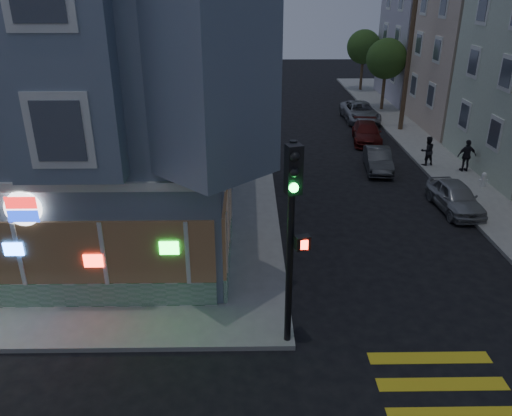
{
  "coord_description": "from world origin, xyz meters",
  "views": [
    {
      "loc": [
        1.78,
        -8.65,
        8.96
      ],
      "look_at": [
        2.01,
        6.49,
        2.2
      ],
      "focal_mm": 35.0,
      "sensor_mm": 36.0,
      "label": 1
    }
  ],
  "objects_px": {
    "street_tree_near": "(386,59)",
    "street_tree_far": "(364,47)",
    "pedestrian_b": "(467,156)",
    "fire_hydrant": "(484,179)",
    "utility_pole": "(409,58)",
    "parked_car_d": "(360,112)",
    "pedestrian_a": "(427,151)",
    "parked_car_a": "(455,197)",
    "parked_car_c": "(367,133)",
    "parked_car_b": "(378,160)",
    "traffic_signal": "(293,215)"
  },
  "relations": [
    {
      "from": "street_tree_near",
      "to": "street_tree_far",
      "type": "bearing_deg",
      "value": 90.0
    },
    {
      "from": "pedestrian_b",
      "to": "fire_hydrant",
      "type": "relative_size",
      "value": 2.35
    },
    {
      "from": "utility_pole",
      "to": "street_tree_near",
      "type": "bearing_deg",
      "value": 88.09
    },
    {
      "from": "parked_car_d",
      "to": "utility_pole",
      "type": "bearing_deg",
      "value": -52.39
    },
    {
      "from": "street_tree_near",
      "to": "pedestrian_a",
      "type": "height_order",
      "value": "street_tree_near"
    },
    {
      "from": "street_tree_far",
      "to": "parked_car_a",
      "type": "bearing_deg",
      "value": -93.19
    },
    {
      "from": "pedestrian_a",
      "to": "parked_car_d",
      "type": "height_order",
      "value": "pedestrian_a"
    },
    {
      "from": "parked_car_c",
      "to": "parked_car_d",
      "type": "relative_size",
      "value": 0.85
    },
    {
      "from": "pedestrian_a",
      "to": "parked_car_b",
      "type": "height_order",
      "value": "pedestrian_a"
    },
    {
      "from": "street_tree_far",
      "to": "fire_hydrant",
      "type": "xyz_separation_m",
      "value": [
        0.8,
        -24.52,
        -3.41
      ]
    },
    {
      "from": "pedestrian_b",
      "to": "parked_car_d",
      "type": "bearing_deg",
      "value": -78.64
    },
    {
      "from": "fire_hydrant",
      "to": "pedestrian_b",
      "type": "bearing_deg",
      "value": 90.0
    },
    {
      "from": "pedestrian_a",
      "to": "traffic_signal",
      "type": "bearing_deg",
      "value": 46.35
    },
    {
      "from": "parked_car_c",
      "to": "fire_hydrant",
      "type": "height_order",
      "value": "parked_car_c"
    },
    {
      "from": "parked_car_a",
      "to": "pedestrian_a",
      "type": "bearing_deg",
      "value": 81.26
    },
    {
      "from": "parked_car_a",
      "to": "parked_car_b",
      "type": "height_order",
      "value": "parked_car_a"
    },
    {
      "from": "traffic_signal",
      "to": "street_tree_near",
      "type": "bearing_deg",
      "value": 54.32
    },
    {
      "from": "utility_pole",
      "to": "parked_car_d",
      "type": "xyz_separation_m",
      "value": [
        -2.19,
        2.75,
        -4.12
      ]
    },
    {
      "from": "pedestrian_b",
      "to": "parked_car_c",
      "type": "distance_m",
      "value": 6.97
    },
    {
      "from": "street_tree_far",
      "to": "parked_car_d",
      "type": "height_order",
      "value": "street_tree_far"
    },
    {
      "from": "street_tree_far",
      "to": "parked_car_b",
      "type": "distance_m",
      "value": 22.29
    },
    {
      "from": "street_tree_near",
      "to": "parked_car_b",
      "type": "distance_m",
      "value": 14.59
    },
    {
      "from": "parked_car_b",
      "to": "traffic_signal",
      "type": "xyz_separation_m",
      "value": [
        -5.78,
        -14.1,
        3.35
      ]
    },
    {
      "from": "utility_pole",
      "to": "street_tree_near",
      "type": "distance_m",
      "value": 6.06
    },
    {
      "from": "pedestrian_b",
      "to": "parked_car_b",
      "type": "distance_m",
      "value": 4.46
    },
    {
      "from": "parked_car_c",
      "to": "parked_car_d",
      "type": "height_order",
      "value": "parked_car_d"
    },
    {
      "from": "utility_pole",
      "to": "parked_car_a",
      "type": "relative_size",
      "value": 2.43
    },
    {
      "from": "parked_car_b",
      "to": "parked_car_d",
      "type": "height_order",
      "value": "parked_car_d"
    },
    {
      "from": "parked_car_d",
      "to": "fire_hydrant",
      "type": "distance_m",
      "value": 13.65
    },
    {
      "from": "parked_car_d",
      "to": "fire_hydrant",
      "type": "height_order",
      "value": "parked_car_d"
    },
    {
      "from": "parked_car_a",
      "to": "street_tree_far",
      "type": "bearing_deg",
      "value": 84.18
    },
    {
      "from": "parked_car_b",
      "to": "pedestrian_b",
      "type": "bearing_deg",
      "value": -1.37
    },
    {
      "from": "pedestrian_a",
      "to": "fire_hydrant",
      "type": "height_order",
      "value": "pedestrian_a"
    },
    {
      "from": "parked_car_c",
      "to": "fire_hydrant",
      "type": "bearing_deg",
      "value": -56.32
    },
    {
      "from": "pedestrian_a",
      "to": "parked_car_d",
      "type": "bearing_deg",
      "value": -94.93
    },
    {
      "from": "street_tree_far",
      "to": "parked_car_c",
      "type": "bearing_deg",
      "value": -100.47
    },
    {
      "from": "pedestrian_a",
      "to": "pedestrian_b",
      "type": "relative_size",
      "value": 0.94
    },
    {
      "from": "street_tree_near",
      "to": "fire_hydrant",
      "type": "bearing_deg",
      "value": -87.23
    },
    {
      "from": "pedestrian_a",
      "to": "parked_car_c",
      "type": "distance_m",
      "value": 5.27
    },
    {
      "from": "pedestrian_b",
      "to": "parked_car_b",
      "type": "xyz_separation_m",
      "value": [
        -4.4,
        0.6,
        -0.4
      ]
    },
    {
      "from": "parked_car_a",
      "to": "utility_pole",
      "type": "bearing_deg",
      "value": 81.63
    },
    {
      "from": "parked_car_a",
      "to": "fire_hydrant",
      "type": "xyz_separation_m",
      "value": [
        2.3,
        2.41,
        -0.11
      ]
    },
    {
      "from": "parked_car_c",
      "to": "pedestrian_a",
      "type": "bearing_deg",
      "value": -57.88
    },
    {
      "from": "parked_car_b",
      "to": "fire_hydrant",
      "type": "xyz_separation_m",
      "value": [
        4.4,
        -2.79,
        -0.06
      ]
    },
    {
      "from": "street_tree_near",
      "to": "traffic_signal",
      "type": "xyz_separation_m",
      "value": [
        -9.38,
        -27.84,
        0.0
      ]
    },
    {
      "from": "parked_car_a",
      "to": "parked_car_b",
      "type": "xyz_separation_m",
      "value": [
        -2.1,
        5.2,
        -0.05
      ]
    },
    {
      "from": "utility_pole",
      "to": "traffic_signal",
      "type": "relative_size",
      "value": 1.61
    },
    {
      "from": "street_tree_near",
      "to": "fire_hydrant",
      "type": "distance_m",
      "value": 16.89
    },
    {
      "from": "parked_car_a",
      "to": "parked_car_d",
      "type": "xyz_separation_m",
      "value": [
        -0.89,
        15.69,
        0.04
      ]
    },
    {
      "from": "parked_car_b",
      "to": "pedestrian_a",
      "type": "bearing_deg",
      "value": 14.88
    }
  ]
}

